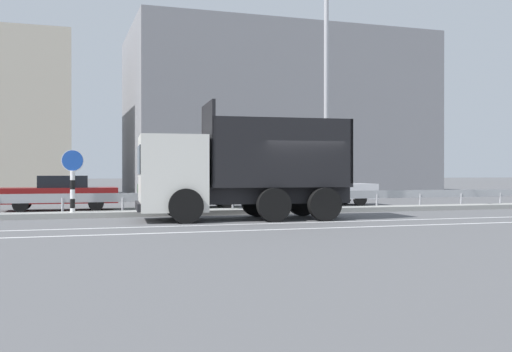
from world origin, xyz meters
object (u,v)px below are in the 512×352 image
at_px(street_lamp_2, 327,77).
at_px(dump_truck, 217,177).
at_px(parked_car_3, 60,193).
at_px(parked_car_5, 322,189).
at_px(median_road_sign, 73,182).
at_px(parked_car_4, 191,190).

bearing_deg(street_lamp_2, dump_truck, -153.59).
xyz_separation_m(dump_truck, parked_car_3, (-4.79, 6.70, -0.65)).
xyz_separation_m(dump_truck, parked_car_5, (6.78, 6.96, -0.62)).
xyz_separation_m(street_lamp_2, parked_car_3, (-9.79, 4.22, -4.48)).
relative_size(median_road_sign, parked_car_4, 0.50).
bearing_deg(parked_car_3, parked_car_5, -87.30).
relative_size(street_lamp_2, parked_car_4, 2.07).
xyz_separation_m(street_lamp_2, parked_car_4, (-4.36, 4.58, -4.41)).
relative_size(median_road_sign, street_lamp_2, 0.24).
xyz_separation_m(dump_truck, street_lamp_2, (5.01, 2.49, 3.83)).
relative_size(dump_truck, parked_car_5, 1.40).
distance_m(median_road_sign, parked_car_5, 12.04).
distance_m(parked_car_4, parked_car_5, 6.14).
xyz_separation_m(street_lamp_2, parked_car_5, (1.78, 4.47, -4.45)).
bearing_deg(parked_car_4, dump_truck, -3.84).
height_order(median_road_sign, parked_car_4, median_road_sign).
relative_size(street_lamp_2, parked_car_5, 1.92).
relative_size(street_lamp_2, parked_car_3, 2.09).
height_order(street_lamp_2, parked_car_3, street_lamp_2).
distance_m(dump_truck, street_lamp_2, 6.77).
bearing_deg(median_road_sign, street_lamp_2, 0.07).
height_order(median_road_sign, parked_car_3, median_road_sign).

